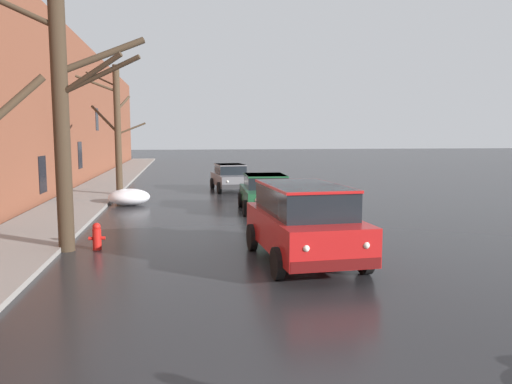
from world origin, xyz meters
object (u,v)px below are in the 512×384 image
object	(u,v)px
suv_red_approaching_near_lane	(303,220)
sedan_grey_parked_kerbside_mid	(231,177)
bare_tree_mid_block	(117,127)
fire_hydrant	(97,236)
sedan_green_parked_kerbside_close	(266,192)
bare_tree_second_along_sidewalk	(65,115)

from	to	relation	value
suv_red_approaching_near_lane	sedan_grey_parked_kerbside_mid	world-z (taller)	suv_red_approaching_near_lane
bare_tree_mid_block	fire_hydrant	distance (m)	11.76
sedan_grey_parked_kerbside_mid	fire_hydrant	size ratio (longest dim) A/B	5.67
bare_tree_mid_block	sedan_green_parked_kerbside_close	size ratio (longest dim) A/B	1.58
suv_red_approaching_near_lane	sedan_grey_parked_kerbside_mid	bearing A→B (deg)	90.64
bare_tree_mid_block	suv_red_approaching_near_lane	world-z (taller)	bare_tree_mid_block
sedan_green_parked_kerbside_close	bare_tree_second_along_sidewalk	bearing A→B (deg)	-136.14
bare_tree_mid_block	fire_hydrant	xyz separation A→B (m)	(0.81, -11.34, -2.99)
sedan_green_parked_kerbside_close	sedan_grey_parked_kerbside_mid	xyz separation A→B (m)	(-0.64, 7.15, -0.00)
sedan_green_parked_kerbside_close	bare_tree_mid_block	bearing A→B (deg)	139.13
bare_tree_mid_block	suv_red_approaching_near_lane	bearing A→B (deg)	-66.30
bare_tree_mid_block	bare_tree_second_along_sidewalk	bearing A→B (deg)	-89.25
sedan_green_parked_kerbside_close	suv_red_approaching_near_lane	bearing A→B (deg)	-93.49
bare_tree_mid_block	sedan_green_parked_kerbside_close	distance (m)	8.72
bare_tree_second_along_sidewalk	sedan_grey_parked_kerbside_mid	distance (m)	14.43
bare_tree_second_along_sidewalk	sedan_green_parked_kerbside_close	size ratio (longest dim) A/B	1.63
suv_red_approaching_near_lane	fire_hydrant	world-z (taller)	suv_red_approaching_near_lane
suv_red_approaching_near_lane	sedan_green_parked_kerbside_close	distance (m)	7.83
bare_tree_mid_block	sedan_grey_parked_kerbside_mid	xyz separation A→B (m)	(5.65, 1.70, -2.60)
bare_tree_second_along_sidewalk	suv_red_approaching_near_lane	xyz separation A→B (m)	(5.67, -1.91, -2.48)
sedan_grey_parked_kerbside_mid	bare_tree_mid_block	bearing A→B (deg)	-163.29
bare_tree_second_along_sidewalk	fire_hydrant	distance (m)	3.18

